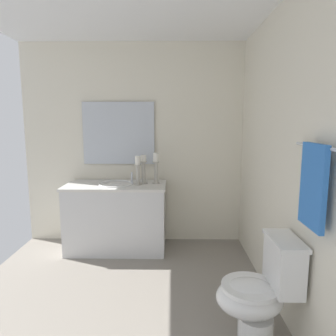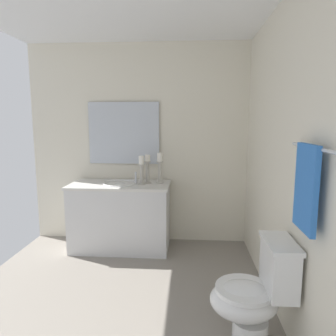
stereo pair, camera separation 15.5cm
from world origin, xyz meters
name	(u,v)px [view 2 (the right image)]	position (x,y,z in m)	size (l,w,h in m)	color
floor	(111,310)	(0.00, 0.00, -0.01)	(3.10, 2.71, 0.02)	gray
wall_back	(290,162)	(0.00, 1.36, 1.23)	(3.10, 0.04, 2.45)	silver
wall_left	(139,145)	(-1.55, 0.00, 1.23)	(0.04, 2.71, 2.45)	silver
vanity_cabinet	(121,216)	(-1.22, -0.18, 0.40)	(0.58, 1.17, 0.79)	silver
sink_basin	(120,187)	(-1.22, -0.18, 0.75)	(0.40, 0.40, 0.24)	white
mirror	(124,133)	(-1.50, -0.18, 1.37)	(0.02, 0.87, 0.76)	silver
candle_holder_tall	(160,167)	(-1.28, 0.28, 0.98)	(0.09, 0.09, 0.36)	#B7B2A5
candle_holder_short	(148,168)	(-1.27, 0.14, 0.97)	(0.09, 0.09, 0.34)	#B7B2A5
candle_holder_mid	(142,169)	(-1.19, 0.08, 0.97)	(0.09, 0.09, 0.33)	#B7B2A5
toilet	(254,295)	(0.31, 1.07, 0.37)	(0.39, 0.54, 0.75)	white
towel_bar	(312,148)	(0.54, 1.30, 1.38)	(0.02, 0.02, 0.59)	silver
towel_near_vanity	(306,188)	(0.54, 1.28, 1.15)	(0.28, 0.03, 0.49)	blue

